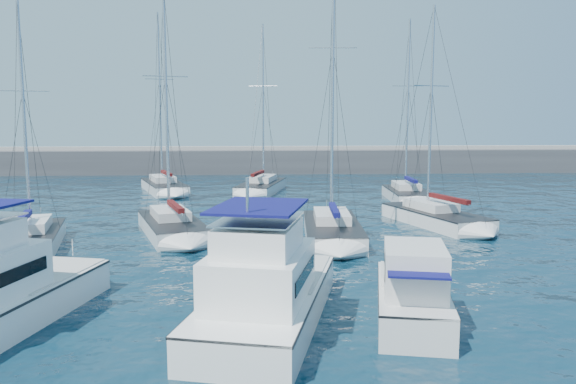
{
  "coord_description": "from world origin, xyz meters",
  "views": [
    {
      "loc": [
        -0.05,
        -21.56,
        6.98
      ],
      "look_at": [
        1.74,
        8.91,
        3.0
      ],
      "focal_mm": 35.0,
      "sensor_mm": 36.0,
      "label": 1
    }
  ],
  "objects": [
    {
      "name": "sailboat_back_b",
      "position": [
        0.54,
        32.09,
        0.53
      ],
      "size": [
        5.24,
        9.75,
        16.23
      ],
      "rotation": [
        0.0,
        0.0,
        -0.24
      ],
      "color": "silver",
      "rests_on": "ground"
    },
    {
      "name": "sailboat_mid_e",
      "position": [
        11.83,
        14.52,
        0.52
      ],
      "size": [
        5.51,
        9.18,
        14.65
      ],
      "rotation": [
        0.0,
        0.0,
        0.3
      ],
      "color": "silver",
      "rests_on": "ground"
    },
    {
      "name": "motor_yacht_stbd_outer",
      "position": [
        5.34,
        -3.13,
        0.94
      ],
      "size": [
        3.66,
        6.72,
        3.2
      ],
      "rotation": [
        0.0,
        0.0,
        -0.21
      ],
      "color": "silver",
      "rests_on": "ground"
    },
    {
      "name": "sailboat_back_c",
      "position": [
        13.0,
        25.61,
        0.54
      ],
      "size": [
        3.47,
        8.02,
        15.7
      ],
      "rotation": [
        0.0,
        0.0,
        -0.05
      ],
      "color": "silver",
      "rests_on": "ground"
    },
    {
      "name": "breakwater",
      "position": [
        0.0,
        52.0,
        1.05
      ],
      "size": [
        160.0,
        6.0,
        4.45
      ],
      "color": "#424244",
      "rests_on": "ground"
    },
    {
      "name": "sailboat_back_a",
      "position": [
        -8.86,
        32.72,
        0.54
      ],
      "size": [
        5.91,
        9.67,
        17.32
      ],
      "rotation": [
        0.0,
        0.0,
        0.34
      ],
      "color": "white",
      "rests_on": "ground"
    },
    {
      "name": "sailboat_mid_b",
      "position": [
        -5.13,
        12.26,
        0.53
      ],
      "size": [
        5.53,
        9.0,
        15.27
      ],
      "rotation": [
        0.0,
        0.0,
        0.31
      ],
      "color": "silver",
      "rests_on": "ground"
    },
    {
      "name": "sailboat_mid_d",
      "position": [
        4.44,
        10.62,
        0.55
      ],
      "size": [
        3.73,
        8.99,
        17.84
      ],
      "rotation": [
        0.0,
        0.0,
        -0.07
      ],
      "color": "silver",
      "rests_on": "ground"
    },
    {
      "name": "motor_yacht_stbd_inner",
      "position": [
        0.27,
        -3.24,
        1.13
      ],
      "size": [
        5.74,
        10.18,
        4.69
      ],
      "rotation": [
        0.0,
        0.0,
        -0.25
      ],
      "color": "white",
      "rests_on": "ground"
    },
    {
      "name": "ground",
      "position": [
        0.0,
        0.0,
        0.0
      ],
      "size": [
        220.0,
        220.0,
        0.0
      ],
      "primitive_type": "plane",
      "color": "black",
      "rests_on": "ground"
    },
    {
      "name": "sailboat_mid_a",
      "position": [
        -12.32,
        8.98,
        0.51
      ],
      "size": [
        4.79,
        8.48,
        13.53
      ],
      "rotation": [
        0.0,
        0.0,
        0.23
      ],
      "color": "white",
      "rests_on": "ground"
    }
  ]
}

